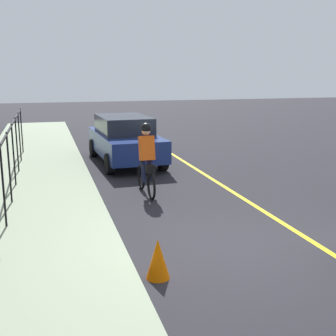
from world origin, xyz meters
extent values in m
plane|color=black|center=(0.00, 0.00, 0.00)|extent=(80.00, 80.00, 0.00)
cube|color=yellow|center=(0.00, -1.60, 0.00)|extent=(36.00, 0.12, 0.01)
cube|color=gray|center=(0.00, 3.40, 0.07)|extent=(40.00, 3.20, 0.15)
cylinder|color=black|center=(1.82, 3.80, 0.95)|extent=(0.04, 0.04, 1.60)
cylinder|color=black|center=(3.47, 3.80, 0.95)|extent=(0.04, 0.04, 1.60)
cylinder|color=black|center=(5.11, 3.80, 0.95)|extent=(0.04, 0.04, 1.60)
cylinder|color=black|center=(6.75, 3.80, 0.95)|extent=(0.04, 0.04, 1.60)
cylinder|color=black|center=(8.40, 3.80, 0.95)|extent=(0.04, 0.04, 1.60)
cylinder|color=black|center=(10.04, 3.80, 0.95)|extent=(0.04, 0.04, 1.60)
torus|color=black|center=(4.32, 0.61, 0.33)|extent=(0.66, 0.07, 0.66)
torus|color=black|center=(3.27, 0.59, 0.33)|extent=(0.66, 0.07, 0.66)
cube|color=black|center=(3.80, 0.60, 0.58)|extent=(0.93, 0.05, 0.24)
cylinder|color=black|center=(3.65, 0.60, 0.73)|extent=(0.03, 0.03, 0.35)
cube|color=#E35212|center=(3.70, 0.60, 1.21)|extent=(0.35, 0.37, 0.63)
sphere|color=tan|center=(3.75, 0.60, 1.62)|extent=(0.22, 0.22, 0.22)
sphere|color=black|center=(3.75, 0.60, 1.70)|extent=(0.26, 0.26, 0.26)
cylinder|color=#191E38|center=(3.67, 0.70, 0.68)|extent=(0.34, 0.13, 0.65)
cylinder|color=#191E38|center=(3.68, 0.50, 0.68)|extent=(0.34, 0.13, 0.65)
cube|color=black|center=(3.32, 0.59, 0.75)|extent=(0.24, 0.20, 0.18)
cube|color=navy|center=(7.79, 0.39, 0.67)|extent=(4.48, 2.01, 0.70)
cube|color=#1E232D|center=(7.99, 0.40, 1.30)|extent=(2.54, 1.70, 0.56)
cylinder|color=black|center=(6.34, -0.53, 0.32)|extent=(0.65, 0.25, 0.64)
cylinder|color=black|center=(6.26, 1.17, 0.32)|extent=(0.65, 0.25, 0.64)
cylinder|color=black|center=(9.33, -0.39, 0.32)|extent=(0.65, 0.25, 0.64)
cylinder|color=black|center=(9.25, 1.31, 0.32)|extent=(0.65, 0.25, 0.64)
cone|color=#EA6201|center=(-0.75, 1.48, 0.31)|extent=(0.36, 0.36, 0.62)
camera|label=1|loc=(-6.61, 2.99, 3.03)|focal=46.54mm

